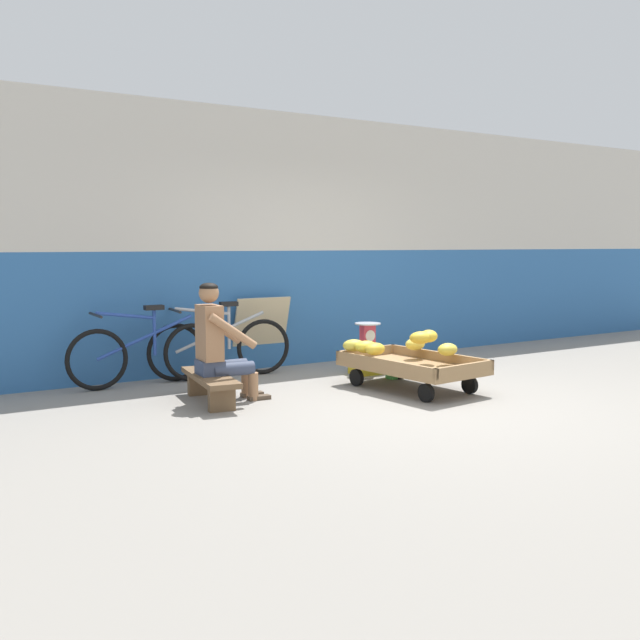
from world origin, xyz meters
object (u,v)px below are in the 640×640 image
Objects in this scene: bicycle_far_left at (220,347)px; sign_board at (260,333)px; weighing_scale at (368,335)px; vendor_seated at (219,343)px; bicycle_near_left at (145,353)px; low_bench at (210,382)px; banana_cart at (412,367)px; plastic_crate at (367,361)px; shopping_bag at (395,368)px.

bicycle_far_left is 0.70m from sign_board.
bicycle_far_left is 1.90× the size of sign_board.
sign_board is (-0.90, 0.95, -0.02)m from weighing_scale.
bicycle_near_left is (-0.34, 1.13, -0.21)m from vendor_seated.
weighing_scale is at bearing 12.02° from low_bench.
low_bench is 1.91m from sign_board.
bicycle_far_left is at bearing -156.93° from sign_board.
bicycle_far_left reaches higher than banana_cart.
plastic_crate is at bearing 12.72° from vendor_seated.
banana_cart is 2.81m from bicycle_near_left.
sign_board is (-0.75, 1.94, 0.19)m from banana_cart.
shopping_bag is at bearing 1.57° from vendor_seated.
weighing_scale reaches higher than plastic_crate.
shopping_bag is at bearing -53.91° from sign_board.
shopping_bag is at bearing -78.00° from weighing_scale.
bicycle_far_left is (-1.55, 0.68, -0.10)m from weighing_scale.
weighing_scale is 0.18× the size of bicycle_near_left.
sign_board is at bearing 126.09° from shopping_bag.
shopping_bag is (0.09, -0.41, -0.03)m from plastic_crate.
bicycle_near_left reaches higher than weighing_scale.
bicycle_far_left reaches higher than shopping_bag.
sign_board is at bearing 50.48° from vendor_seated.
weighing_scale is at bearing 12.70° from vendor_seated.
sign_board reaches higher than banana_cart.
plastic_crate is 1.20× the size of weighing_scale.
sign_board is (1.17, 1.42, -0.13)m from vendor_seated.
banana_cart is at bearing -68.85° from sign_board.
banana_cart is 6.34× the size of shopping_bag.
bicycle_near_left is 1.90× the size of sign_board.
plastic_crate is 0.42m from shopping_bag.
bicycle_far_left reaches higher than low_bench.
bicycle_far_left reaches higher than weighing_scale.
low_bench is 4.71× the size of shopping_bag.
low_bench is 1.30m from bicycle_far_left.
vendor_seated is 2.17m from plastic_crate.
vendor_seated reaches higher than shopping_bag.
sign_board is at bearing 23.07° from bicycle_far_left.
low_bench is at bearing 175.36° from vendor_seated.
banana_cart is 0.92× the size of bicycle_near_left.
vendor_seated is 3.80× the size of weighing_scale.
vendor_seated reaches higher than bicycle_far_left.
vendor_seated is at bearing -178.43° from shopping_bag.
sign_board is at bearing 111.15° from banana_cart.
bicycle_near_left reaches higher than plastic_crate.
vendor_seated reaches higher than bicycle_near_left.
bicycle_near_left is 2.73m from shopping_bag.
plastic_crate is at bearing 90.00° from weighing_scale.
weighing_scale is at bearing -90.00° from plastic_crate.
sign_board is at bearing 48.30° from low_bench.
banana_cart is 2.09m from sign_board.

